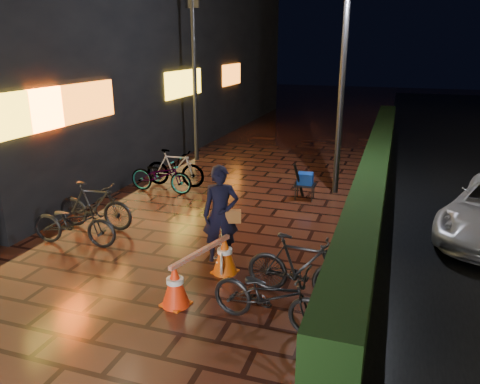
% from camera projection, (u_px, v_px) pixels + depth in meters
% --- Properties ---
extents(ground, '(80.00, 80.00, 0.00)m').
position_uv_depth(ground, '(150.00, 286.00, 8.01)').
color(ground, '#381911').
rests_on(ground, ground).
extents(hedge, '(0.70, 20.00, 1.00)m').
position_uv_depth(hedge, '(377.00, 163.00, 14.08)').
color(hedge, black).
rests_on(hedge, ground).
extents(storefront_block, '(12.09, 22.00, 9.00)m').
position_uv_depth(storefront_block, '(78.00, 29.00, 19.88)').
color(storefront_block, black).
rests_on(storefront_block, ground).
extents(lamp_post_hedge, '(0.56, 0.22, 5.85)m').
position_uv_depth(lamp_post_hedge, '(343.00, 73.00, 12.02)').
color(lamp_post_hedge, black).
rests_on(lamp_post_hedge, ground).
extents(lamp_post_sf, '(0.52, 0.17, 5.39)m').
position_uv_depth(lamp_post_sf, '(195.00, 74.00, 15.69)').
color(lamp_post_sf, black).
rests_on(lamp_post_sf, ground).
extents(cyclist, '(0.90, 1.42, 1.92)m').
position_uv_depth(cyclist, '(221.00, 229.00, 8.56)').
color(cyclist, white).
rests_on(cyclist, ground).
extents(traffic_barrier, '(0.84, 1.75, 0.71)m').
position_uv_depth(traffic_barrier, '(202.00, 269.00, 7.84)').
color(traffic_barrier, '#FF2F0D').
rests_on(traffic_barrier, ground).
extents(cart_assembly, '(0.56, 0.58, 1.03)m').
position_uv_depth(cart_assembly, '(305.00, 180.00, 12.26)').
color(cart_assembly, black).
rests_on(cart_assembly, ground).
extents(parked_bikes_storefront, '(2.05, 5.08, 1.07)m').
position_uv_depth(parked_bikes_storefront, '(132.00, 190.00, 11.49)').
color(parked_bikes_storefront, black).
rests_on(parked_bikes_storefront, ground).
extents(parked_bikes_hedge, '(2.11, 1.70, 1.07)m').
position_uv_depth(parked_bikes_hedge, '(285.00, 282.00, 7.09)').
color(parked_bikes_hedge, black).
rests_on(parked_bikes_hedge, ground).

